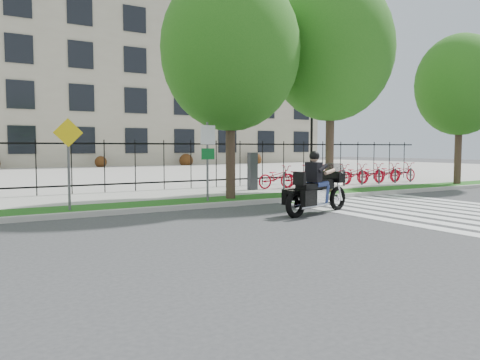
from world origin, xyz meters
TOP-DOWN VIEW (x-y plane):
  - ground at (0.00, 0.00)m, footprint 120.00×120.00m
  - curb at (0.00, 4.10)m, footprint 60.00×0.20m
  - grass_verge at (0.00, 4.95)m, footprint 60.00×1.50m
  - sidewalk at (0.00, 7.45)m, footprint 60.00×3.50m
  - plaza at (0.00, 25.00)m, footprint 80.00×34.00m
  - crosswalk_stripes at (4.83, 0.00)m, footprint 5.70×8.00m
  - iron_fence at (0.00, 9.20)m, footprint 30.00×0.06m
  - office_building at (0.00, 44.92)m, footprint 60.00×21.90m
  - lamp_post_right at (10.00, 12.00)m, footprint 1.06×0.70m
  - street_tree_1 at (0.67, 4.95)m, footprint 4.61×4.61m
  - street_tree_2 at (5.05, 4.95)m, footprint 4.72×4.72m
  - street_tree_3 at (13.01, 4.95)m, footprint 4.08×4.08m
  - bike_share_station at (7.96, 7.20)m, footprint 9.98×0.86m
  - sign_pole_regulatory at (-0.37, 4.58)m, footprint 0.50×0.09m
  - sign_pole_warning at (-4.58, 4.58)m, footprint 0.78×0.09m
  - motorcycle_rider at (1.43, 1.40)m, footprint 2.70×1.17m

SIDE VIEW (x-z plane):
  - ground at x=0.00m, z-range 0.00..0.00m
  - crosswalk_stripes at x=4.83m, z-range 0.00..0.01m
  - plaza at x=0.00m, z-range 0.00..0.10m
  - curb at x=0.00m, z-range 0.00..0.15m
  - grass_verge at x=0.00m, z-range 0.00..0.15m
  - sidewalk at x=0.00m, z-range 0.00..0.15m
  - bike_share_station at x=7.96m, z-range -0.12..1.38m
  - motorcycle_rider at x=1.43m, z-range -0.35..1.76m
  - iron_fence at x=0.00m, z-range 0.15..2.15m
  - sign_pole_regulatory at x=-0.37m, z-range 0.49..2.99m
  - sign_pole_warning at x=-4.58m, z-range 0.50..2.99m
  - lamp_post_right at x=10.00m, z-range 1.08..5.33m
  - street_tree_3 at x=13.01m, z-range 1.27..8.23m
  - street_tree_1 at x=0.67m, z-range 1.26..8.81m
  - street_tree_2 at x=5.05m, z-range 1.49..9.61m
  - office_building at x=0.00m, z-range -0.11..20.04m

